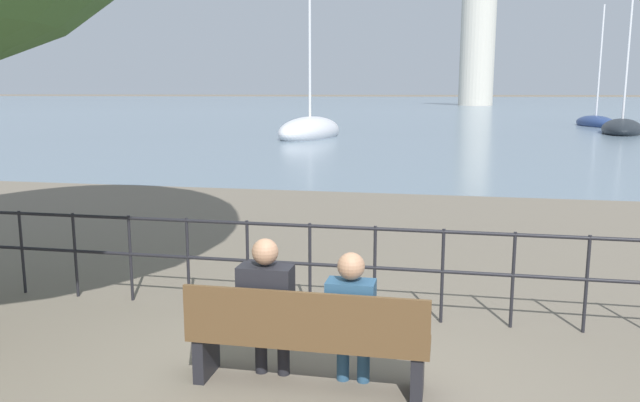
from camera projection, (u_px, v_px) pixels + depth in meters
ground_plane at (309, 384)px, 5.40m from camera, size 1000.00×1000.00×0.00m
harbor_water at (444, 101)px, 160.22m from camera, size 600.00×300.00×0.01m
park_bench at (307, 339)px, 5.26m from camera, size 2.06×0.45×0.90m
seated_person_left at (267, 303)px, 5.36m from camera, size 0.46×0.35×1.28m
seated_person_right at (351, 313)px, 5.22m from camera, size 0.40×0.35×1.20m
promenade_railing at (342, 256)px, 6.95m from camera, size 11.08×0.04×1.05m
sailboat_0 at (596, 122)px, 45.60m from camera, size 2.85×5.61×8.93m
sailboat_2 at (310, 131)px, 34.26m from camera, size 3.61×6.54×11.54m
sailboat_3 at (622, 128)px, 38.01m from camera, size 3.78×7.04×11.92m
harbor_lighthouse at (478, 40)px, 111.44m from camera, size 6.13×6.13×24.75m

